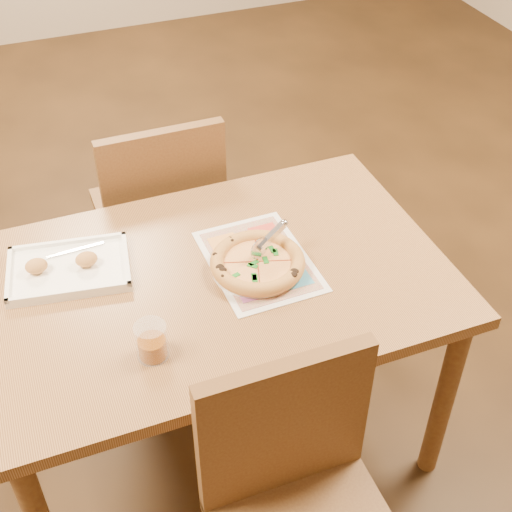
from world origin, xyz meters
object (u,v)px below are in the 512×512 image
object	(u,v)px
dining_table	(214,298)
glass_tumbler	(152,343)
chair_near	(298,487)
appetizer_tray	(68,269)
menu	(259,261)
chair_far	(161,201)
plate	(256,268)
pizza_cutter	(268,239)
pizza	(258,263)

from	to	relation	value
dining_table	glass_tumbler	distance (m)	0.34
chair_near	appetizer_tray	bearing A→B (deg)	116.10
menu	chair_near	bearing A→B (deg)	-102.93
chair_near	glass_tumbler	distance (m)	0.49
chair_near	chair_far	bearing A→B (deg)	90.00
chair_near	plate	size ratio (longest dim) A/B	1.90
pizza_cutter	appetizer_tray	world-z (taller)	pizza_cutter
pizza_cutter	menu	bearing A→B (deg)	146.91
chair_near	plate	distance (m)	0.62
chair_near	pizza_cutter	size ratio (longest dim) A/B	3.72
chair_far	appetizer_tray	world-z (taller)	chair_far
chair_near	glass_tumbler	size ratio (longest dim) A/B	4.72
plate	appetizer_tray	distance (m)	0.52
pizza	glass_tumbler	bearing A→B (deg)	-150.21
chair_far	pizza_cutter	bearing A→B (deg)	105.73
glass_tumbler	menu	world-z (taller)	glass_tumbler
plate	appetizer_tray	size ratio (longest dim) A/B	0.68
chair_far	glass_tumbler	distance (m)	0.88
chair_far	menu	bearing A→B (deg)	103.47
appetizer_tray	glass_tumbler	world-z (taller)	glass_tumbler
dining_table	chair_near	bearing A→B (deg)	-90.00
dining_table	appetizer_tray	world-z (taller)	appetizer_tray
chair_far	menu	world-z (taller)	chair_far
plate	pizza_cutter	distance (m)	0.09
chair_near	chair_far	size ratio (longest dim) A/B	1.00
dining_table	pizza_cutter	size ratio (longest dim) A/B	10.29
plate	glass_tumbler	bearing A→B (deg)	-149.66
dining_table	glass_tumbler	world-z (taller)	glass_tumbler
plate	appetizer_tray	bearing A→B (deg)	160.44
menu	glass_tumbler	bearing A→B (deg)	-147.67
menu	appetizer_tray	bearing A→B (deg)	164.16
plate	chair_near	bearing A→B (deg)	-101.67
dining_table	chair_near	world-z (taller)	chair_near
chair_near	pizza_cutter	xyz separation A→B (m)	(0.17, 0.61, 0.23)
pizza	menu	bearing A→B (deg)	62.73
dining_table	plate	world-z (taller)	plate
pizza	glass_tumbler	xyz separation A→B (m)	(-0.35, -0.20, 0.02)
pizza	menu	world-z (taller)	pizza
chair_near	appetizer_tray	xyz separation A→B (m)	(-0.37, 0.76, 0.17)
chair_near	menu	distance (m)	0.65
pizza	pizza_cutter	size ratio (longest dim) A/B	2.11
chair_far	pizza_cutter	distance (m)	0.66
pizza	menu	xyz separation A→B (m)	(0.02, 0.03, -0.02)
chair_near	pizza	distance (m)	0.62
chair_near	pizza_cutter	distance (m)	0.67
pizza_cutter	glass_tumbler	size ratio (longest dim) A/B	1.27
pizza_cutter	appetizer_tray	bearing A→B (deg)	141.29
pizza_cutter	chair_far	bearing A→B (deg)	82.58
chair_near	appetizer_tray	distance (m)	0.86
chair_near	pizza	world-z (taller)	chair_near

